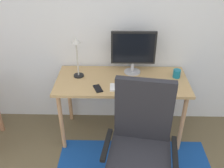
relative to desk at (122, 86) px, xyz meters
The scene contains 9 objects.
wall_back 0.75m from the desk, 71.64° to the left, with size 6.00×0.10×2.60m, color silver.
desk is the anchor object (origin of this frame).
monitor 0.41m from the desk, 54.84° to the left, with size 0.47×0.18×0.47m.
keyboard 0.21m from the desk, 60.71° to the right, with size 0.43×0.13×0.02m, color white.
computer_mouse 0.42m from the desk, 16.90° to the right, with size 0.06×0.10×0.03m, color black.
coffee_cup 0.60m from the desk, ahead, with size 0.08×0.08×0.09m, color #166F8B.
cell_phone 0.32m from the desk, 142.76° to the right, with size 0.07×0.14×0.01m, color black.
desk_lamp 0.60m from the desk, behind, with size 0.11×0.11×0.44m.
office_chair 0.82m from the desk, 79.54° to the right, with size 0.62×0.57×1.13m.
Camera 1 is at (-0.18, -0.43, 2.08)m, focal length 39.64 mm.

